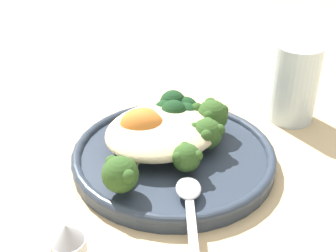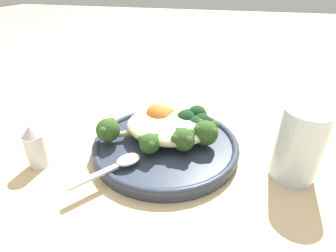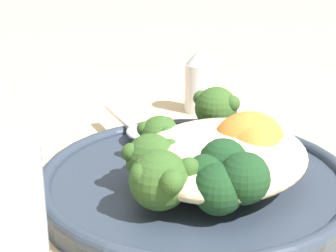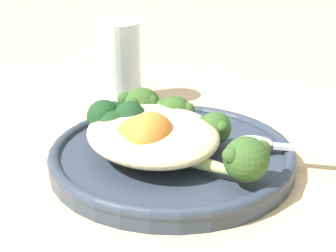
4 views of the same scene
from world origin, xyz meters
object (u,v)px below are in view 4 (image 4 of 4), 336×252
broccoli_stalk_3 (139,109)px  kale_tuft (118,120)px  broccoli_stalk_0 (236,159)px  sweet_potato_chunk_1 (147,141)px  plate (173,155)px  broccoli_stalk_1 (201,132)px  quinoa_mound (152,132)px  sweet_potato_chunk_0 (142,139)px  spoon (267,144)px  broccoli_stalk_2 (171,119)px  water_glass (118,64)px  sweet_potato_chunk_2 (149,137)px

broccoli_stalk_3 → kale_tuft: bearing=136.6°
broccoli_stalk_0 → sweet_potato_chunk_1: 0.09m
plate → broccoli_stalk_3: (0.06, 0.01, 0.03)m
sweet_potato_chunk_1 → kale_tuft: bearing=6.2°
broccoli_stalk_1 → kale_tuft: kale_tuft is taller
quinoa_mound → sweet_potato_chunk_0: bearing=137.8°
broccoli_stalk_0 → broccoli_stalk_1: size_ratio=1.09×
kale_tuft → spoon: (-0.08, -0.13, -0.02)m
broccoli_stalk_3 → sweet_potato_chunk_1: 0.09m
broccoli_stalk_2 → water_glass: water_glass is taller
quinoa_mound → broccoli_stalk_2: size_ratio=1.78×
plate → sweet_potato_chunk_2: sweet_potato_chunk_2 is taller
sweet_potato_chunk_1 → broccoli_stalk_0: bearing=-137.7°
quinoa_mound → spoon: size_ratio=1.47×
plate → broccoli_stalk_1: size_ratio=2.43×
sweet_potato_chunk_0 → water_glass: bearing=-13.6°
sweet_potato_chunk_1 → water_glass: size_ratio=0.45×
sweet_potato_chunk_1 → spoon: bearing=-101.3°
plate → water_glass: size_ratio=2.23×
broccoli_stalk_1 → sweet_potato_chunk_1: bearing=-168.2°
sweet_potato_chunk_0 → spoon: size_ratio=0.54×
sweet_potato_chunk_2 → quinoa_mound: bearing=-27.3°
spoon → sweet_potato_chunk_1: bearing=-154.9°
quinoa_mound → water_glass: water_glass is taller
broccoli_stalk_2 → sweet_potato_chunk_2: 0.07m
broccoli_stalk_2 → quinoa_mound: bearing=174.4°
quinoa_mound → broccoli_stalk_3: 0.06m
broccoli_stalk_1 → sweet_potato_chunk_2: (-0.01, 0.06, 0.01)m
broccoli_stalk_2 → broccoli_stalk_0: bearing=-127.8°
broccoli_stalk_0 → plate: bearing=161.5°
broccoli_stalk_1 → water_glass: water_glass is taller
plate → kale_tuft: size_ratio=3.99×
sweet_potato_chunk_1 → sweet_potato_chunk_2: size_ratio=0.91×
sweet_potato_chunk_2 → spoon: size_ratio=0.55×
plate → broccoli_stalk_3: size_ratio=2.19×
broccoli_stalk_0 → sweet_potato_chunk_0: bearing=-171.1°
sweet_potato_chunk_2 → plate: bearing=-60.0°
sweet_potato_chunk_1 → kale_tuft: size_ratio=0.81×
broccoli_stalk_0 → sweet_potato_chunk_1: (0.06, 0.06, 0.00)m
broccoli_stalk_2 → kale_tuft: 0.06m
quinoa_mound → water_glass: (0.20, -0.04, 0.02)m
sweet_potato_chunk_0 → kale_tuft: size_ratio=0.87×
sweet_potato_chunk_2 → kale_tuft: sweet_potato_chunk_2 is taller
spoon → sweet_potato_chunk_2: bearing=-154.8°
quinoa_mound → kale_tuft: bearing=30.4°
sweet_potato_chunk_1 → spoon: sweet_potato_chunk_1 is taller
spoon → broccoli_stalk_2: bearing=171.4°
broccoli_stalk_3 → broccoli_stalk_2: bearing=-132.3°
sweet_potato_chunk_0 → spoon: sweet_potato_chunk_0 is taller
broccoli_stalk_3 → sweet_potato_chunk_1: same height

